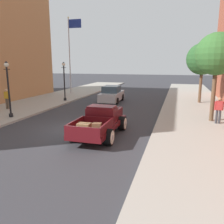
# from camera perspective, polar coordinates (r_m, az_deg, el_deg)

# --- Properties ---
(ground_plane) EXTENTS (140.00, 140.00, 0.00)m
(ground_plane) POSITION_cam_1_polar(r_m,az_deg,el_deg) (13.67, -9.36, -4.42)
(ground_plane) COLOR #333338
(sidewalk_right) EXTENTS (5.50, 64.00, 0.15)m
(sidewalk_right) POSITION_cam_1_polar(r_m,az_deg,el_deg) (12.48, 22.51, -6.43)
(sidewalk_right) COLOR #9E998E
(sidewalk_right) RESTS_ON ground
(hotrod_truck_maroon) EXTENTS (2.22, 4.96, 1.58)m
(hotrod_truck_maroon) POSITION_cam_1_polar(r_m,az_deg,el_deg) (12.55, -2.62, -2.18)
(hotrod_truck_maroon) COLOR #510F14
(hotrod_truck_maroon) RESTS_ON ground
(car_background_silver) EXTENTS (1.99, 4.36, 1.65)m
(car_background_silver) POSITION_cam_1_polar(r_m,az_deg,el_deg) (23.06, -0.06, 4.38)
(car_background_silver) COLOR #B7B7BC
(car_background_silver) RESTS_ON ground
(pedestrian_sidewalk_left) EXTENTS (0.53, 0.22, 1.65)m
(pedestrian_sidewalk_left) POSITION_cam_1_polar(r_m,az_deg,el_deg) (20.69, -24.71, 3.29)
(pedestrian_sidewalk_left) COLOR brown
(pedestrian_sidewalk_left) RESTS_ON sidewalk_left
(pedestrian_sidewalk_right) EXTENTS (0.53, 0.22, 1.65)m
(pedestrian_sidewalk_right) POSITION_cam_1_polar(r_m,az_deg,el_deg) (15.61, 25.08, 0.75)
(pedestrian_sidewalk_right) COLOR #333338
(pedestrian_sidewalk_right) RESTS_ON sidewalk_right
(street_lamp_near) EXTENTS (0.50, 0.32, 3.85)m
(street_lamp_near) POSITION_cam_1_polar(r_m,az_deg,el_deg) (17.24, -24.45, 6.14)
(street_lamp_near) COLOR black
(street_lamp_near) RESTS_ON sidewalk_left
(street_lamp_far) EXTENTS (0.50, 0.32, 3.85)m
(street_lamp_far) POSITION_cam_1_polar(r_m,az_deg,el_deg) (23.52, -11.83, 8.24)
(street_lamp_far) COLOR black
(street_lamp_far) RESTS_ON sidewalk_left
(flagpole) EXTENTS (1.74, 0.16, 9.16)m
(flagpole) POSITION_cam_1_polar(r_m,az_deg,el_deg) (29.59, -10.19, 15.58)
(flagpole) COLOR #B2B2B7
(flagpole) RESTS_ON sidewalk_left
(street_tree_nearest) EXTENTS (2.63, 2.63, 5.57)m
(street_tree_nearest) POSITION_cam_1_polar(r_m,az_deg,el_deg) (15.98, 24.71, 12.90)
(street_tree_nearest) COLOR brown
(street_tree_nearest) RESTS_ON sidewalk_right
(street_tree_second) EXTENTS (2.94, 2.94, 5.56)m
(street_tree_second) POSITION_cam_1_polar(r_m,az_deg,el_deg) (23.34, 21.64, 12.15)
(street_tree_second) COLOR brown
(street_tree_second) RESTS_ON sidewalk_right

